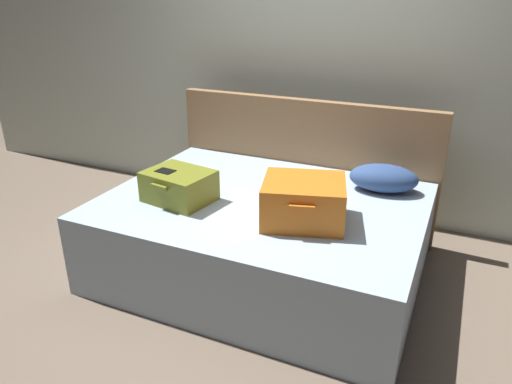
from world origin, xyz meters
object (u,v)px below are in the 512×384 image
object	(u,v)px
hard_case_large	(304,201)
hard_case_medium	(179,186)
bed	(263,236)
pillow_near_headboard	(383,178)

from	to	relation	value
hard_case_large	hard_case_medium	bearing A→B (deg)	167.16
bed	pillow_near_headboard	xyz separation A→B (m)	(0.69, 0.48, 0.37)
hard_case_medium	pillow_near_headboard	xyz separation A→B (m)	(1.20, 0.72, -0.01)
hard_case_medium	pillow_near_headboard	distance (m)	1.40
hard_case_large	hard_case_medium	distance (m)	0.85
hard_case_large	pillow_near_headboard	size ratio (longest dim) A/B	1.25
bed	hard_case_large	bearing A→B (deg)	-28.87
bed	pillow_near_headboard	bearing A→B (deg)	34.70
hard_case_large	pillow_near_headboard	bearing A→B (deg)	46.30
pillow_near_headboard	hard_case_large	bearing A→B (deg)	-117.54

